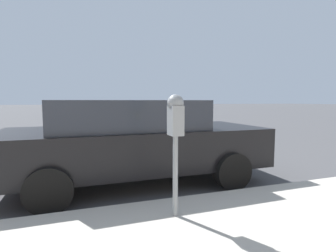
% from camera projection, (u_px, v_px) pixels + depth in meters
% --- Properties ---
extents(ground_plane, '(220.00, 220.00, 0.00)m').
position_uv_depth(ground_plane, '(106.00, 172.00, 5.52)').
color(ground_plane, '#424244').
extents(parking_meter, '(0.21, 0.19, 1.42)m').
position_uv_depth(parking_meter, '(175.00, 124.00, 2.99)').
color(parking_meter, gray).
rests_on(parking_meter, sidewalk).
extents(car_black, '(2.13, 4.60, 1.52)m').
position_uv_depth(car_black, '(135.00, 140.00, 4.77)').
color(car_black, black).
rests_on(car_black, ground_plane).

